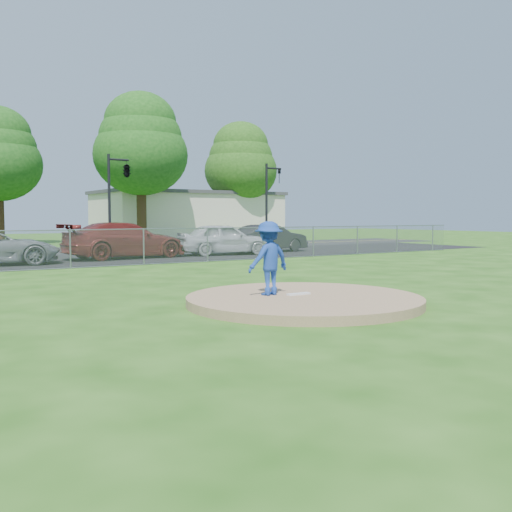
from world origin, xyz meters
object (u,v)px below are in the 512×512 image
Objects in this scene: tree_right at (141,144)px; pitcher at (269,258)px; parked_car_pearl at (224,239)px; traffic_signal_center at (125,172)px; parked_car_darkred at (125,240)px; commercial_building at (188,215)px; tree_far_right at (241,162)px; parked_car_charcoal at (269,238)px; traffic_signal_right at (269,197)px.

pitcher is (-9.59, -31.43, -6.60)m from tree_right.
tree_right is 17.88m from parked_car_pearl.
traffic_signal_center is 0.94× the size of parked_car_darkred.
tree_right is (-7.00, -6.00, 5.49)m from commercial_building.
traffic_signal_center is 7.39m from parked_car_darkred.
tree_far_right is at bearing -126.83° from pitcher.
parked_car_pearl is at bearing -123.97° from tree_far_right.
tree_right is 6.81× the size of pitcher.
parked_car_pearl is (5.23, -0.44, -0.03)m from parked_car_darkred.
tree_right is 2.39× the size of parked_car_pearl.
tree_far_right is 2.30× the size of parked_car_charcoal.
tree_far_right reaches higher than traffic_signal_center.
tree_far_right is 27.07m from parked_car_darkred.
traffic_signal_right is at bearing -70.19° from parked_car_darkred.
tree_far_right is at bearing 39.04° from traffic_signal_center.
parked_car_darkred is (-14.30, -21.96, -1.29)m from commercial_building.
traffic_signal_right reaches higher than commercial_building.
tree_far_right reaches higher than parked_car_darkred.
tree_right reaches higher than parked_car_pearl.
traffic_signal_center is 1.15× the size of parked_car_pearl.
pitcher reaches higher than parked_car_pearl.
tree_far_right is (4.00, -3.00, 4.90)m from commercial_building.
tree_right reaches higher than pitcher.
traffic_signal_right is 0.94× the size of parked_car_darkred.
commercial_building is 24.20m from parked_car_pearl.
parked_car_pearl is at bearing -112.05° from commercial_building.
parked_car_darkred is at bearing -104.38° from pitcher.
commercial_building is 22.55m from parked_car_charcoal.
pitcher is at bearing 165.94° from parked_car_darkred.
traffic_signal_right is (10.27, 0.00, -1.25)m from traffic_signal_center.
traffic_signal_right reaches higher than parked_car_darkred.
tree_far_right is at bearing -33.36° from parked_car_charcoal.
parked_car_darkred is 1.28× the size of parked_car_charcoal.
parked_car_pearl is 1.04× the size of parked_car_charcoal.
tree_far_right reaches higher than parked_car_pearl.
commercial_building is 2.76× the size of parked_car_darkred.
traffic_signal_right reaches higher than parked_car_pearl.
traffic_signal_right is at bearing -40.78° from parked_car_charcoal.
parked_car_pearl is at bearing -100.42° from parked_car_darkred.
commercial_building is 40.96m from pitcher.
tree_far_right is at bearing 15.26° from tree_right.
traffic_signal_right is 1.15× the size of parked_car_pearl.
tree_far_right reaches higher than commercial_building.
traffic_signal_right is at bearing -38.36° from parked_car_pearl.
parked_car_charcoal is (-9.79, -18.75, -6.28)m from tree_far_right.
parked_car_charcoal is at bearing -68.34° from parked_car_pearl.
commercial_building is 26.24m from parked_car_darkred.
parked_car_pearl is (-9.07, -22.40, -1.32)m from commercial_building.
parked_car_charcoal is at bearing -104.90° from commercial_building.
pitcher is at bearing -124.68° from traffic_signal_right.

